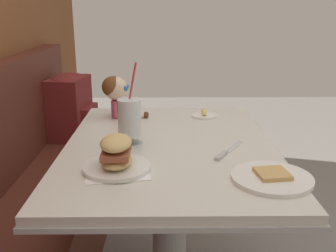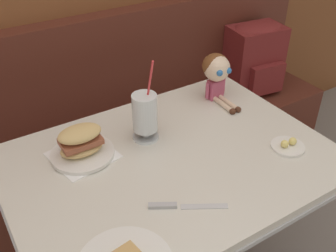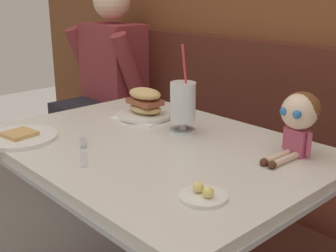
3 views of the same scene
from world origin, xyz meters
TOP-DOWN VIEW (x-y plane):
  - booth_bench at (0.00, 0.81)m, footprint 2.60×0.48m
  - diner_table at (0.00, 0.18)m, footprint 1.11×0.81m
  - milkshake_glass at (-0.02, 0.33)m, footprint 0.10×0.10m
  - sandwich_plate at (-0.25, 0.36)m, footprint 0.23×0.23m
  - butter_saucer at (0.38, 0.01)m, footprint 0.12×0.12m
  - butter_knife at (-0.12, -0.02)m, footprint 0.21×0.14m
  - seated_doll at (0.38, 0.43)m, footprint 0.12×0.22m
  - backpack at (0.95, 0.78)m, footprint 0.32×0.28m

SIDE VIEW (x-z plane):
  - booth_bench at x=0.00m, z-range -0.17..0.83m
  - diner_table at x=0.00m, z-range 0.17..0.91m
  - backpack at x=0.95m, z-range 0.46..0.86m
  - butter_knife at x=-0.12m, z-range 0.74..0.75m
  - butter_saucer at x=0.38m, z-range 0.73..0.77m
  - sandwich_plate at x=-0.25m, z-range 0.73..0.84m
  - milkshake_glass at x=-0.02m, z-range 0.68..1.00m
  - seated_doll at x=0.38m, z-range 0.77..0.97m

